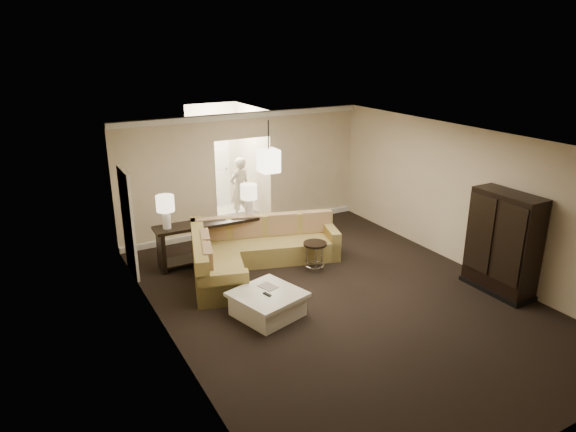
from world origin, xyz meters
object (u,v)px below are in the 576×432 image
armoire (503,245)px  person (240,185)px  sectional_sofa (251,251)px  console_table (211,237)px  drink_table (315,251)px  coffee_table (268,304)px

armoire → person: size_ratio=1.05×
sectional_sofa → armoire: bearing=-24.2°
sectional_sofa → console_table: (-0.57, 0.71, 0.16)m
sectional_sofa → person: 3.07m
armoire → drink_table: size_ratio=3.21×
coffee_table → console_table: bearing=90.4°
console_table → person: bearing=54.7°
person → drink_table: bearing=78.4°
drink_table → coffee_table: bearing=-145.3°
drink_table → armoire: bearing=-44.0°
sectional_sofa → drink_table: size_ratio=6.07×
console_table → drink_table: console_table is taller
console_table → coffee_table: bearing=-87.8°
coffee_table → console_table: console_table is taller
coffee_table → console_table: (-0.02, 2.54, 0.31)m
coffee_table → person: (1.60, 4.67, 0.67)m
sectional_sofa → armoire: armoire is taller
sectional_sofa → coffee_table: bearing=-89.9°
coffee_table → armoire: size_ratio=0.68×
console_table → drink_table: 2.17m
armoire → drink_table: armoire is taller
coffee_table → person: 4.98m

